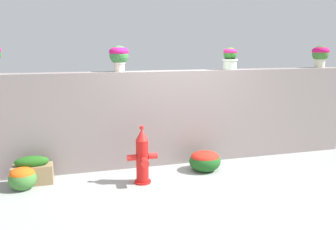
{
  "coord_description": "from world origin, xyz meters",
  "views": [
    {
      "loc": [
        -1.78,
        -4.83,
        2.11
      ],
      "look_at": [
        -0.25,
        0.74,
        0.93
      ],
      "focal_mm": 36.27,
      "sensor_mm": 36.0,
      "label": 1
    }
  ],
  "objects_px": {
    "potted_plant_3": "(320,54)",
    "fire_hydrant": "(142,157)",
    "potted_plant_2": "(230,57)",
    "potted_plant_1": "(119,55)",
    "flower_bush_left": "(22,177)",
    "planter_box": "(33,171)",
    "flower_bush_right": "(205,160)"
  },
  "relations": [
    {
      "from": "fire_hydrant",
      "to": "potted_plant_1",
      "type": "bearing_deg",
      "value": 104.2
    },
    {
      "from": "potted_plant_2",
      "to": "fire_hydrant",
      "type": "distance_m",
      "value": 2.48
    },
    {
      "from": "fire_hydrant",
      "to": "planter_box",
      "type": "relative_size",
      "value": 1.53
    },
    {
      "from": "potted_plant_1",
      "to": "fire_hydrant",
      "type": "xyz_separation_m",
      "value": [
        0.21,
        -0.83,
        -1.54
      ]
    },
    {
      "from": "potted_plant_2",
      "to": "fire_hydrant",
      "type": "height_order",
      "value": "potted_plant_2"
    },
    {
      "from": "potted_plant_3",
      "to": "flower_bush_right",
      "type": "distance_m",
      "value": 3.26
    },
    {
      "from": "flower_bush_right",
      "to": "planter_box",
      "type": "xyz_separation_m",
      "value": [
        -2.79,
        0.16,
        0.03
      ]
    },
    {
      "from": "potted_plant_1",
      "to": "flower_bush_left",
      "type": "relative_size",
      "value": 1.08
    },
    {
      "from": "potted_plant_2",
      "to": "potted_plant_3",
      "type": "distance_m",
      "value": 2.0
    },
    {
      "from": "potted_plant_2",
      "to": "planter_box",
      "type": "bearing_deg",
      "value": -173.46
    },
    {
      "from": "potted_plant_3",
      "to": "fire_hydrant",
      "type": "bearing_deg",
      "value": -167.11
    },
    {
      "from": "potted_plant_2",
      "to": "planter_box",
      "type": "relative_size",
      "value": 0.67
    },
    {
      "from": "flower_bush_right",
      "to": "fire_hydrant",
      "type": "bearing_deg",
      "value": -167.59
    },
    {
      "from": "flower_bush_left",
      "to": "fire_hydrant",
      "type": "bearing_deg",
      "value": -7.77
    },
    {
      "from": "flower_bush_left",
      "to": "flower_bush_right",
      "type": "relative_size",
      "value": 0.73
    },
    {
      "from": "planter_box",
      "to": "potted_plant_3",
      "type": "bearing_deg",
      "value": 4.86
    },
    {
      "from": "potted_plant_3",
      "to": "flower_bush_right",
      "type": "relative_size",
      "value": 0.79
    },
    {
      "from": "potted_plant_2",
      "to": "flower_bush_left",
      "type": "bearing_deg",
      "value": -171.11
    },
    {
      "from": "potted_plant_2",
      "to": "flower_bush_left",
      "type": "xyz_separation_m",
      "value": [
        -3.59,
        -0.56,
        -1.72
      ]
    },
    {
      "from": "fire_hydrant",
      "to": "potted_plant_2",
      "type": "bearing_deg",
      "value": 23.98
    },
    {
      "from": "flower_bush_left",
      "to": "flower_bush_right",
      "type": "distance_m",
      "value": 2.92
    },
    {
      "from": "fire_hydrant",
      "to": "flower_bush_right",
      "type": "distance_m",
      "value": 1.19
    },
    {
      "from": "flower_bush_left",
      "to": "potted_plant_2",
      "type": "bearing_deg",
      "value": 8.89
    },
    {
      "from": "potted_plant_3",
      "to": "flower_bush_left",
      "type": "distance_m",
      "value": 5.89
    },
    {
      "from": "potted_plant_3",
      "to": "planter_box",
      "type": "distance_m",
      "value": 5.75
    },
    {
      "from": "potted_plant_2",
      "to": "potted_plant_3",
      "type": "height_order",
      "value": "potted_plant_3"
    },
    {
      "from": "potted_plant_2",
      "to": "flower_bush_left",
      "type": "distance_m",
      "value": 4.02
    },
    {
      "from": "potted_plant_1",
      "to": "potted_plant_3",
      "type": "bearing_deg",
      "value": 0.55
    },
    {
      "from": "potted_plant_3",
      "to": "fire_hydrant",
      "type": "relative_size",
      "value": 0.47
    },
    {
      "from": "flower_bush_left",
      "to": "planter_box",
      "type": "height_order",
      "value": "planter_box"
    },
    {
      "from": "flower_bush_right",
      "to": "potted_plant_2",
      "type": "bearing_deg",
      "value": 39.67
    },
    {
      "from": "potted_plant_1",
      "to": "planter_box",
      "type": "xyz_separation_m",
      "value": [
        -1.44,
        -0.43,
        -1.74
      ]
    }
  ]
}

